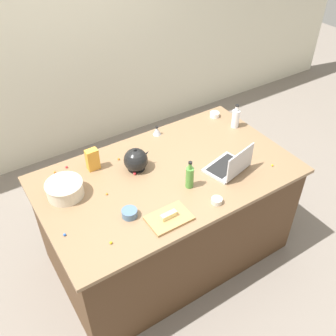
{
  "coord_description": "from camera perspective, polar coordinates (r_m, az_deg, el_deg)",
  "views": [
    {
      "loc": [
        -1.16,
        -1.8,
        2.71
      ],
      "look_at": [
        0.0,
        0.0,
        0.95
      ],
      "focal_mm": 40.61,
      "sensor_mm": 36.0,
      "label": 1
    }
  ],
  "objects": [
    {
      "name": "candy_0",
      "position": [
        2.46,
        -15.27,
        -9.63
      ],
      "size": [
        0.02,
        0.02,
        0.02
      ],
      "primitive_type": "sphere",
      "color": "blue",
      "rests_on": "island_counter"
    },
    {
      "name": "candy_5",
      "position": [
        2.95,
        -14.98,
        0.14
      ],
      "size": [
        0.02,
        0.02,
        0.02
      ],
      "primitive_type": "sphere",
      "color": "red",
      "rests_on": "island_counter"
    },
    {
      "name": "cutting_board",
      "position": [
        2.47,
        0.15,
        -7.52
      ],
      "size": [
        0.28,
        0.19,
        0.02
      ],
      "primitive_type": "cube",
      "color": "#AD7F4C",
      "rests_on": "island_counter"
    },
    {
      "name": "candy_1",
      "position": [
        2.36,
        -8.57,
        -11.02
      ],
      "size": [
        0.02,
        0.02,
        0.02
      ],
      "primitive_type": "sphere",
      "color": "yellow",
      "rests_on": "island_counter"
    },
    {
      "name": "laptop",
      "position": [
        2.84,
        9.35,
        0.34
      ],
      "size": [
        0.35,
        0.29,
        0.22
      ],
      "color": "#B7B7BC",
      "rests_on": "island_counter"
    },
    {
      "name": "bottle_olive",
      "position": [
        2.65,
        3.28,
        -1.33
      ],
      "size": [
        0.06,
        0.06,
        0.22
      ],
      "color": "#4C8C38",
      "rests_on": "island_counter"
    },
    {
      "name": "candy_bag",
      "position": [
        2.85,
        -11.26,
        1.26
      ],
      "size": [
        0.09,
        0.06,
        0.17
      ],
      "primitive_type": "cube",
      "color": "gold",
      "rests_on": "island_counter"
    },
    {
      "name": "island_counter",
      "position": [
        3.12,
        -0.0,
        -7.1
      ],
      "size": [
        1.9,
        1.12,
        0.9
      ],
      "color": "#4C331E",
      "rests_on": "ground"
    },
    {
      "name": "candy_7",
      "position": [
        2.98,
        15.4,
        0.4
      ],
      "size": [
        0.02,
        0.02,
        0.02
      ],
      "primitive_type": "sphere",
      "color": "yellow",
      "rests_on": "island_counter"
    },
    {
      "name": "kitchen_timer",
      "position": [
        3.2,
        -1.67,
        5.6
      ],
      "size": [
        0.07,
        0.07,
        0.08
      ],
      "color": "#B2B2B7",
      "rests_on": "island_counter"
    },
    {
      "name": "mixing_bowl_large",
      "position": [
        2.69,
        -15.24,
        -3.02
      ],
      "size": [
        0.26,
        0.26,
        0.11
      ],
      "color": "beige",
      "rests_on": "island_counter"
    },
    {
      "name": "ground_plane",
      "position": [
        3.46,
        -0.0,
        -12.26
      ],
      "size": [
        12.0,
        12.0,
        0.0
      ],
      "primitive_type": "plane",
      "color": "slate"
    },
    {
      "name": "wall_back",
      "position": [
        4.15,
        -15.29,
        18.17
      ],
      "size": [
        8.0,
        0.1,
        2.6
      ],
      "primitive_type": "cube",
      "color": "beige",
      "rests_on": "ground"
    },
    {
      "name": "bottle_vinegar",
      "position": [
        3.32,
        10.12,
        7.39
      ],
      "size": [
        0.06,
        0.06,
        0.21
      ],
      "color": "white",
      "rests_on": "island_counter"
    },
    {
      "name": "candy_3",
      "position": [
        2.8,
        -5.02,
        -0.84
      ],
      "size": [
        0.02,
        0.02,
        0.02
      ],
      "primitive_type": "sphere",
      "color": "red",
      "rests_on": "island_counter"
    },
    {
      "name": "kettle",
      "position": [
        2.81,
        -4.84,
        1.18
      ],
      "size": [
        0.21,
        0.18,
        0.2
      ],
      "color": "black",
      "rests_on": "island_counter"
    },
    {
      "name": "candy_6",
      "position": [
        2.66,
        -9.17,
        -3.87
      ],
      "size": [
        0.01,
        0.01,
        0.01
      ],
      "primitive_type": "sphere",
      "color": "orange",
      "rests_on": "island_counter"
    },
    {
      "name": "ramekin_small",
      "position": [
        3.47,
        7.01,
        7.96
      ],
      "size": [
        0.08,
        0.08,
        0.04
      ],
      "primitive_type": "cylinder",
      "color": "white",
      "rests_on": "island_counter"
    },
    {
      "name": "ramekin_medium",
      "position": [
        2.49,
        -5.79,
        -6.75
      ],
      "size": [
        0.1,
        0.1,
        0.05
      ],
      "primitive_type": "cylinder",
      "color": "slate",
      "rests_on": "island_counter"
    },
    {
      "name": "butter_stick_left",
      "position": [
        2.45,
        0.1,
        -7.12
      ],
      "size": [
        0.11,
        0.04,
        0.04
      ],
      "primitive_type": "cube",
      "rotation": [
        0.0,
        0.0,
        0.02
      ],
      "color": "#F4E58C",
      "rests_on": "cutting_board"
    },
    {
      "name": "candy_2",
      "position": [
        2.93,
        -16.65,
        -0.6
      ],
      "size": [
        0.02,
        0.02,
        0.02
      ],
      "primitive_type": "sphere",
      "color": "orange",
      "rests_on": "island_counter"
    },
    {
      "name": "candy_4",
      "position": [
        2.95,
        -7.42,
        1.34
      ],
      "size": [
        0.02,
        0.02,
        0.02
      ],
      "primitive_type": "sphere",
      "color": "orange",
      "rests_on": "island_counter"
    },
    {
      "name": "ramekin_wide",
      "position": [
        2.59,
        7.32,
        -4.89
      ],
      "size": [
        0.08,
        0.08,
        0.04
      ],
      "primitive_type": "cylinder",
      "color": "beige",
      "rests_on": "island_counter"
    }
  ]
}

